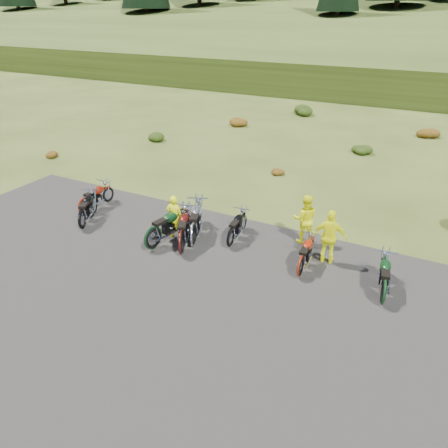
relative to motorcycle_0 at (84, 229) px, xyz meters
The scene contains 22 objects.
ground 4.56m from the motorcycle_0, ahead, with size 300.00×300.00×0.00m, color #364216.
gravel_pad 5.17m from the motorcycle_0, 28.77° to the right, with size 20.00×12.00×0.04m, color black.
hill_slope 49.72m from the motorcycle_0, 84.77° to the left, with size 300.00×46.00×3.00m, color #304115, non-canonical shape.
hill_plateau 109.60m from the motorcycle_0, 87.63° to the left, with size 300.00×90.00×9.17m, color #304115.
shrub_0 9.28m from the motorcycle_0, 143.57° to the left, with size 0.77×0.77×0.45m, color #6E310D.
shrub_1 11.74m from the motorcycle_0, 112.89° to the left, with size 1.03×1.03×0.61m, color #1C330C.
shrub_2 16.20m from the motorcycle_0, 95.90° to the left, with size 1.30×1.30×0.77m, color #6E310D.
shrub_3 21.45m from the motorcycle_0, 86.70° to the left, with size 1.56×1.56×0.92m, color #1C330C.
shrub_4 9.64m from the motorcycle_0, 64.60° to the left, with size 0.77×0.77×0.45m, color #6E310D.
shrub_5 15.68m from the motorcycle_0, 63.33° to the left, with size 1.03×1.03×0.61m, color #1C330C.
shrub_6 21.72m from the motorcycle_0, 62.77° to the left, with size 1.30×1.30×0.77m, color #6E310D.
motorcycle_0 is the anchor object (origin of this frame).
motorcycle_1 1.24m from the motorcycle_0, 129.19° to the left, with size 1.99×0.66×1.04m, color maroon, non-canonical shape.
motorcycle_2 3.19m from the motorcycle_0, ahead, with size 2.29×0.76×1.20m, color black, non-canonical shape.
motorcycle_3 4.33m from the motorcycle_0, 10.92° to the left, with size 2.35×0.78×1.23m, color #A8A8AD, non-canonical shape.
motorcycle_4 4.20m from the motorcycle_0, ahead, with size 2.29×0.76×1.20m, color #420E0B, non-canonical shape.
motorcycle_5 5.58m from the motorcycle_0, 14.07° to the left, with size 1.89×0.63×0.99m, color black, non-canonical shape.
motorcycle_6 8.14m from the motorcycle_0, ahead, with size 1.89×0.63×0.99m, color maroon, non-canonical shape.
motorcycle_7 10.57m from the motorcycle_0, ahead, with size 1.99×0.66×1.04m, color black, non-canonical shape.
person_middle 3.62m from the motorcycle_0, 17.00° to the left, with size 0.58×0.38×1.58m, color #E2E50C.
person_right_a 8.06m from the motorcycle_0, 20.66° to the left, with size 0.85×0.66×1.75m, color #E2E50C.
person_right_b 8.86m from the motorcycle_0, 12.44° to the left, with size 1.06×0.44×1.80m, color #E2E50C.
Camera 1 is at (6.76, -9.72, 7.43)m, focal length 35.00 mm.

